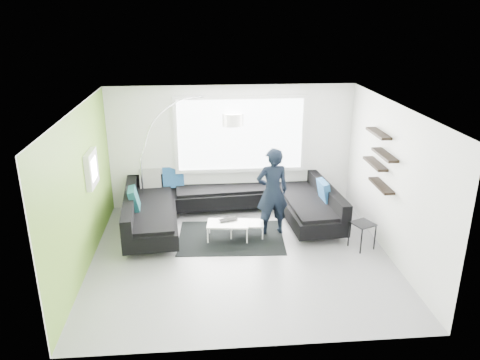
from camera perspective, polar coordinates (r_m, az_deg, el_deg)
name	(u,v)px	position (r m, az deg, el deg)	size (l,w,h in m)	color
ground	(241,256)	(8.85, 0.12, -9.28)	(5.50, 5.50, 0.00)	gray
room_shell	(242,161)	(8.31, 0.26, 2.38)	(5.54, 5.04, 2.82)	white
sectional_sofa	(230,205)	(9.97, -1.23, -3.09)	(4.56, 3.04, 0.94)	black
rug	(231,237)	(9.51, -1.11, -7.00)	(2.10, 1.53, 0.01)	black
coffee_table	(237,229)	(9.46, -0.32, -6.03)	(1.05, 0.61, 0.34)	white
arc_lamp	(140,160)	(10.24, -12.04, 2.37)	(2.44, 1.06, 2.59)	white
side_table	(362,235)	(9.32, 14.63, -6.56)	(0.38, 0.38, 0.52)	black
person	(272,192)	(9.38, 3.96, -1.42)	(0.71, 0.52, 1.81)	black
laptop	(229,221)	(9.38, -1.31, -5.01)	(0.43, 0.34, 0.03)	black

